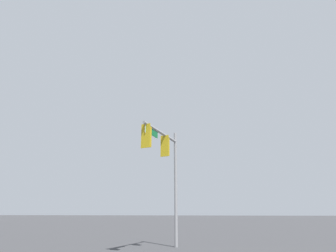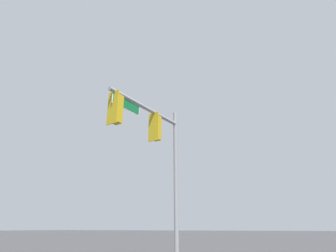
# 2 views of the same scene
# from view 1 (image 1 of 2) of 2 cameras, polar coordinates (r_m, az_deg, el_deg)

# --- Properties ---
(signal_pole_near) EXTENTS (4.34, 1.21, 7.00)m
(signal_pole_near) POSITION_cam_1_polar(r_m,az_deg,el_deg) (15.60, -0.71, -6.82)
(signal_pole_near) COLOR gray
(signal_pole_near) RESTS_ON ground_plane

